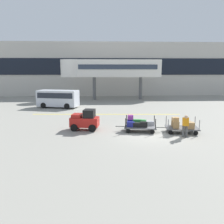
{
  "coord_description": "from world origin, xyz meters",
  "views": [
    {
      "loc": [
        -3.4,
        -16.07,
        4.49
      ],
      "look_at": [
        -2.59,
        2.01,
        1.23
      ],
      "focal_mm": 37.37,
      "sensor_mm": 36.0,
      "label": 1
    }
  ],
  "objects_px": {
    "baggage_tug": "(85,120)",
    "baggage_cart_middle": "(181,125)",
    "baggage_cart_lead": "(139,124)",
    "shuttle_van": "(58,97)",
    "safety_cone_near": "(74,120)",
    "baggage_handler": "(185,125)"
  },
  "relations": [
    {
      "from": "baggage_tug",
      "to": "baggage_cart_lead",
      "type": "xyz_separation_m",
      "value": [
        4.01,
        -0.59,
        -0.23
      ]
    },
    {
      "from": "baggage_tug",
      "to": "baggage_cart_middle",
      "type": "distance_m",
      "value": 7.12
    },
    {
      "from": "shuttle_van",
      "to": "safety_cone_near",
      "type": "height_order",
      "value": "shuttle_van"
    },
    {
      "from": "baggage_tug",
      "to": "safety_cone_near",
      "type": "relative_size",
      "value": 4.08
    },
    {
      "from": "shuttle_van",
      "to": "safety_cone_near",
      "type": "relative_size",
      "value": 9.3
    },
    {
      "from": "baggage_cart_middle",
      "to": "safety_cone_near",
      "type": "height_order",
      "value": "baggage_cart_middle"
    },
    {
      "from": "shuttle_van",
      "to": "safety_cone_near",
      "type": "distance_m",
      "value": 9.23
    },
    {
      "from": "baggage_cart_lead",
      "to": "safety_cone_near",
      "type": "bearing_deg",
      "value": 150.93
    },
    {
      "from": "baggage_cart_middle",
      "to": "baggage_handler",
      "type": "height_order",
      "value": "baggage_handler"
    },
    {
      "from": "baggage_cart_lead",
      "to": "baggage_cart_middle",
      "type": "relative_size",
      "value": 1.0
    },
    {
      "from": "baggage_tug",
      "to": "baggage_cart_middle",
      "type": "bearing_deg",
      "value": -9.2
    },
    {
      "from": "baggage_cart_middle",
      "to": "baggage_handler",
      "type": "relative_size",
      "value": 1.97
    },
    {
      "from": "shuttle_van",
      "to": "baggage_cart_middle",
      "type": "bearing_deg",
      "value": -47.6
    },
    {
      "from": "baggage_cart_lead",
      "to": "baggage_cart_middle",
      "type": "height_order",
      "value": "baggage_cart_middle"
    },
    {
      "from": "baggage_handler",
      "to": "safety_cone_near",
      "type": "xyz_separation_m",
      "value": [
        -7.97,
        4.58,
        -0.59
      ]
    },
    {
      "from": "baggage_cart_middle",
      "to": "safety_cone_near",
      "type": "relative_size",
      "value": 5.59
    },
    {
      "from": "baggage_cart_lead",
      "to": "safety_cone_near",
      "type": "distance_m",
      "value": 5.83
    },
    {
      "from": "baggage_cart_lead",
      "to": "safety_cone_near",
      "type": "height_order",
      "value": "baggage_cart_lead"
    },
    {
      "from": "baggage_tug",
      "to": "shuttle_van",
      "type": "bearing_deg",
      "value": 110.11
    },
    {
      "from": "baggage_tug",
      "to": "safety_cone_near",
      "type": "distance_m",
      "value": 2.54
    },
    {
      "from": "baggage_tug",
      "to": "shuttle_van",
      "type": "height_order",
      "value": "shuttle_van"
    },
    {
      "from": "baggage_cart_lead",
      "to": "baggage_tug",
      "type": "bearing_deg",
      "value": 171.68
    }
  ]
}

